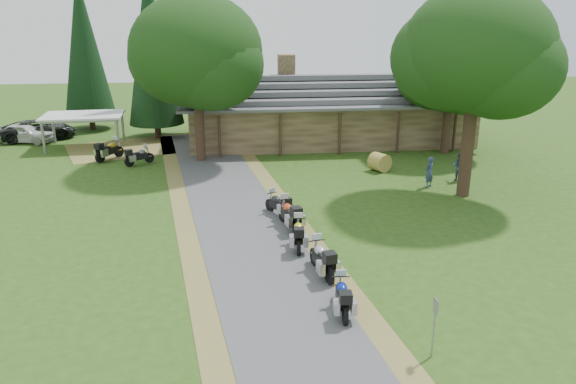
{
  "coord_description": "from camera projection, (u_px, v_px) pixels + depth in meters",
  "views": [
    {
      "loc": [
        -1.5,
        -16.76,
        9.5
      ],
      "look_at": [
        1.13,
        7.0,
        1.6
      ],
      "focal_mm": 35.0,
      "sensor_mm": 36.0,
      "label": 1
    }
  ],
  "objects": [
    {
      "name": "ground",
      "position": [
        278.0,
        303.0,
        18.95
      ],
      "size": [
        120.0,
        120.0,
        0.0
      ],
      "primitive_type": "plane",
      "color": "#274914",
      "rests_on": "ground"
    },
    {
      "name": "driveway",
      "position": [
        256.0,
        254.0,
        22.68
      ],
      "size": [
        51.95,
        51.95,
        0.0
      ],
      "primitive_type": "plane",
      "rotation": [
        0.0,
        0.0,
        0.14
      ],
      "color": "#434346",
      "rests_on": "ground"
    },
    {
      "name": "lodge",
      "position": [
        328.0,
        107.0,
        41.46
      ],
      "size": [
        21.4,
        9.4,
        4.9
      ],
      "primitive_type": null,
      "color": "brown",
      "rests_on": "ground"
    },
    {
      "name": "carport",
      "position": [
        85.0,
        131.0,
        39.65
      ],
      "size": [
        5.6,
        3.9,
        2.35
      ],
      "primitive_type": null,
      "rotation": [
        0.0,
        0.0,
        0.05
      ],
      "color": "silver",
      "rests_on": "ground"
    },
    {
      "name": "car_white_sedan",
      "position": [
        25.0,
        131.0,
        41.07
      ],
      "size": [
        3.54,
        5.73,
        1.78
      ],
      "primitive_type": "imported",
      "rotation": [
        0.0,
        0.0,
        1.31
      ],
      "color": "silver",
      "rests_on": "ground"
    },
    {
      "name": "car_dark_suv",
      "position": [
        38.0,
        125.0,
        41.97
      ],
      "size": [
        4.26,
        6.24,
        2.2
      ],
      "primitive_type": "imported",
      "rotation": [
        0.0,
        0.0,
        1.92
      ],
      "color": "black",
      "rests_on": "ground"
    },
    {
      "name": "motorcycle_row_a",
      "position": [
        342.0,
        295.0,
        18.16
      ],
      "size": [
        0.73,
        1.88,
        1.26
      ],
      "primitive_type": null,
      "rotation": [
        0.0,
        0.0,
        1.5
      ],
      "color": "navy",
      "rests_on": "ground"
    },
    {
      "name": "motorcycle_row_b",
      "position": [
        322.0,
        257.0,
        20.75
      ],
      "size": [
        1.02,
        2.12,
        1.39
      ],
      "primitive_type": null,
      "rotation": [
        0.0,
        0.0,
        1.75
      ],
      "color": "#AFB2B7",
      "rests_on": "ground"
    },
    {
      "name": "motorcycle_row_c",
      "position": [
        299.0,
        233.0,
        23.09
      ],
      "size": [
        0.83,
        1.99,
        1.33
      ],
      "primitive_type": null,
      "rotation": [
        0.0,
        0.0,
        1.47
      ],
      "color": "yellow",
      "rests_on": "ground"
    },
    {
      "name": "motorcycle_row_d",
      "position": [
        289.0,
        213.0,
        25.14
      ],
      "size": [
        1.21,
        2.2,
        1.44
      ],
      "primitive_type": null,
      "rotation": [
        0.0,
        0.0,
        1.83
      ],
      "color": "#C63F20",
      "rests_on": "ground"
    },
    {
      "name": "motorcycle_row_e",
      "position": [
        278.0,
        203.0,
        26.69
      ],
      "size": [
        1.38,
        1.86,
        1.23
      ],
      "primitive_type": null,
      "rotation": [
        0.0,
        0.0,
        2.07
      ],
      "color": "black",
      "rests_on": "ground"
    },
    {
      "name": "motorcycle_carport_a",
      "position": [
        109.0,
        149.0,
        36.43
      ],
      "size": [
        1.76,
        2.1,
        1.43
      ],
      "primitive_type": null,
      "rotation": [
        0.0,
        0.0,
        0.96
      ],
      "color": "gold",
      "rests_on": "ground"
    },
    {
      "name": "motorcycle_carport_b",
      "position": [
        139.0,
        155.0,
        35.38
      ],
      "size": [
        1.78,
        1.55,
        1.22
      ],
      "primitive_type": null,
      "rotation": [
        0.0,
        0.0,
        0.65
      ],
      "color": "slate",
      "rests_on": "ground"
    },
    {
      "name": "person_a",
      "position": [
        429.0,
        169.0,
        30.83
      ],
      "size": [
        0.7,
        0.67,
        2.01
      ],
      "primitive_type": "imported",
      "rotation": [
        0.0,
        0.0,
        3.79
      ],
      "color": "navy",
      "rests_on": "ground"
    },
    {
      "name": "person_b",
      "position": [
        460.0,
        164.0,
        31.99
      ],
      "size": [
        0.69,
        0.66,
        1.96
      ],
      "primitive_type": "imported",
      "rotation": [
        0.0,
        0.0,
        2.48
      ],
      "color": "navy",
      "rests_on": "ground"
    },
    {
      "name": "hay_bale",
      "position": [
        380.0,
        162.0,
        34.01
      ],
      "size": [
        1.45,
        1.41,
        1.1
      ],
      "primitive_type": "cylinder",
      "rotation": [
        1.57,
        0.0,
        0.49
      ],
      "color": "olive",
      "rests_on": "ground"
    },
    {
      "name": "sign_post",
      "position": [
        434.0,
        328.0,
        15.71
      ],
      "size": [
        0.34,
        0.06,
        1.88
      ],
      "primitive_type": null,
      "color": "gray",
      "rests_on": "ground"
    },
    {
      "name": "oak_lodge_left",
      "position": [
        197.0,
        73.0,
        34.67
      ],
      "size": [
        8.16,
        8.16,
        11.2
      ],
      "primitive_type": null,
      "color": "black",
      "rests_on": "ground"
    },
    {
      "name": "oak_lodge_right",
      "position": [
        450.0,
        87.0,
        37.01
      ],
      "size": [
        6.44,
        6.44,
        8.97
      ],
      "primitive_type": null,
      "color": "black",
      "rests_on": "ground"
    },
    {
      "name": "oak_driveway",
      "position": [
        474.0,
        79.0,
        27.84
      ],
      "size": [
        7.37,
        7.37,
        12.21
      ],
      "primitive_type": null,
      "color": "black",
      "rests_on": "ground"
    },
    {
      "name": "cedar_near",
      "position": [
        152.0,
        53.0,
        41.1
      ],
      "size": [
        4.09,
        4.09,
        12.56
      ],
      "primitive_type": "cone",
      "color": "black",
      "rests_on": "ground"
    },
    {
      "name": "cedar_far",
      "position": [
        85.0,
        53.0,
        44.06
      ],
      "size": [
        3.98,
        3.98,
        12.11
      ],
      "primitive_type": "cone",
      "color": "black",
      "rests_on": "ground"
    }
  ]
}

